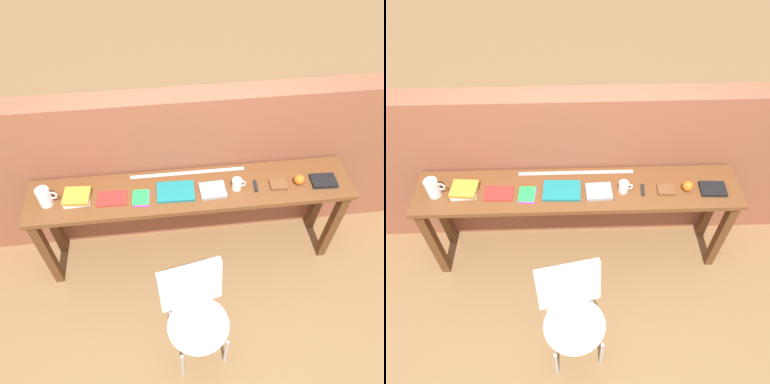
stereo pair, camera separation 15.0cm
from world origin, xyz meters
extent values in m
plane|color=olive|center=(0.00, 0.00, 0.00)|extent=(40.00, 40.00, 0.00)
cube|color=#935138|center=(0.00, 0.64, 0.75)|extent=(6.00, 0.20, 1.50)
cube|color=brown|center=(0.00, 0.30, 0.86)|extent=(2.50, 0.44, 0.04)
cube|color=#5B341A|center=(-1.19, 0.14, 0.42)|extent=(0.07, 0.07, 0.84)
cube|color=#5B341A|center=(1.19, 0.14, 0.42)|extent=(0.07, 0.07, 0.84)
cube|color=#5B341A|center=(-1.19, 0.46, 0.42)|extent=(0.07, 0.07, 0.84)
cube|color=#5B341A|center=(1.19, 0.46, 0.42)|extent=(0.07, 0.07, 0.84)
ellipsoid|color=white|center=(-0.05, -0.59, 0.45)|extent=(0.51, 0.49, 0.08)
cube|color=white|center=(-0.09, -0.40, 0.69)|extent=(0.45, 0.18, 0.40)
cylinder|color=#B2B2B7|center=(-0.19, -0.77, 0.21)|extent=(0.02, 0.02, 0.41)
cylinder|color=#B2B2B7|center=(0.14, -0.71, 0.21)|extent=(0.02, 0.02, 0.41)
cylinder|color=#B2B2B7|center=(-0.24, -0.46, 0.21)|extent=(0.02, 0.02, 0.41)
cylinder|color=#B2B2B7|center=(0.08, -0.40, 0.21)|extent=(0.02, 0.02, 0.41)
cylinder|color=white|center=(-1.08, 0.28, 0.96)|extent=(0.10, 0.10, 0.15)
cone|color=white|center=(-1.08, 0.25, 1.04)|extent=(0.04, 0.03, 0.04)
torus|color=white|center=(-1.02, 0.28, 0.96)|extent=(0.07, 0.01, 0.07)
cube|color=white|center=(-0.86, 0.28, 0.90)|extent=(0.19, 0.15, 0.03)
cube|color=gold|center=(-0.85, 0.29, 0.92)|extent=(0.20, 0.18, 0.03)
cube|color=red|center=(-0.60, 0.27, 0.89)|extent=(0.22, 0.15, 0.01)
cube|color=purple|center=(-0.38, 0.25, 0.88)|extent=(0.14, 0.17, 0.00)
cube|color=#E5334C|center=(-0.37, 0.25, 0.88)|extent=(0.11, 0.15, 0.00)
cube|color=green|center=(-0.39, 0.25, 0.89)|extent=(0.13, 0.16, 0.00)
cube|color=#19757A|center=(-0.12, 0.28, 0.89)|extent=(0.29, 0.21, 0.02)
cube|color=#9E9EA3|center=(0.16, 0.25, 0.89)|extent=(0.20, 0.17, 0.03)
cylinder|color=white|center=(0.34, 0.27, 0.93)|extent=(0.08, 0.08, 0.09)
torus|color=white|center=(0.39, 0.27, 0.93)|extent=(0.06, 0.01, 0.06)
cube|color=black|center=(0.49, 0.27, 0.89)|extent=(0.03, 0.11, 0.02)
cube|color=brown|center=(0.67, 0.26, 0.89)|extent=(0.13, 0.11, 0.02)
sphere|color=orange|center=(0.83, 0.27, 0.92)|extent=(0.08, 0.08, 0.08)
cube|color=black|center=(1.03, 0.25, 0.89)|extent=(0.20, 0.15, 0.03)
cube|color=silver|center=(-0.01, 0.47, 0.88)|extent=(0.91, 0.03, 0.00)
camera|label=1|loc=(-0.21, -1.57, 3.03)|focal=35.00mm
camera|label=2|loc=(-0.06, -1.59, 3.03)|focal=35.00mm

